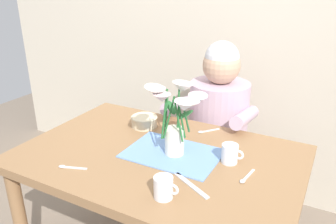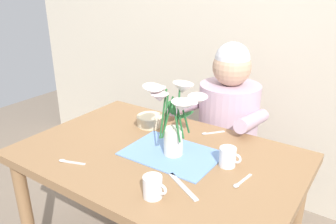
# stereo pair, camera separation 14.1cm
# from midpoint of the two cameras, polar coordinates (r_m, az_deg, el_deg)

# --- Properties ---
(wood_panel_backdrop) EXTENTS (4.00, 0.10, 2.50)m
(wood_panel_backdrop) POSITION_cam_midpoint_polar(r_m,az_deg,el_deg) (2.24, 10.29, 16.54)
(wood_panel_backdrop) COLOR beige
(wood_panel_backdrop) RESTS_ON ground_plane
(dining_table) EXTENTS (1.20, 0.80, 0.74)m
(dining_table) POSITION_cam_midpoint_polar(r_m,az_deg,el_deg) (1.51, -4.27, -10.36)
(dining_table) COLOR olive
(dining_table) RESTS_ON ground_plane
(seated_person) EXTENTS (0.45, 0.47, 1.14)m
(seated_person) POSITION_cam_midpoint_polar(r_m,az_deg,el_deg) (2.01, 6.37, -4.32)
(seated_person) COLOR #4C4C56
(seated_person) RESTS_ON ground_plane
(striped_placemat) EXTENTS (0.40, 0.28, 0.00)m
(striped_placemat) POSITION_cam_midpoint_polar(r_m,az_deg,el_deg) (1.45, -2.00, -7.13)
(striped_placemat) COLOR #6B93D1
(striped_placemat) RESTS_ON dining_table
(flower_vase) EXTENTS (0.26, 0.24, 0.32)m
(flower_vase) POSITION_cam_midpoint_polar(r_m,az_deg,el_deg) (1.37, -1.54, -0.08)
(flower_vase) COLOR silver
(flower_vase) RESTS_ON dining_table
(ceramic_bowl) EXTENTS (0.14, 0.14, 0.06)m
(ceramic_bowl) POSITION_cam_midpoint_polar(r_m,az_deg,el_deg) (1.71, -6.45, -1.58)
(ceramic_bowl) COLOR beige
(ceramic_bowl) RESTS_ON dining_table
(dinner_knife) EXTENTS (0.18, 0.11, 0.00)m
(dinner_knife) POSITION_cam_midpoint_polar(r_m,az_deg,el_deg) (1.25, 0.66, -12.47)
(dinner_knife) COLOR silver
(dinner_knife) RESTS_ON dining_table
(tea_cup) EXTENTS (0.09, 0.07, 0.08)m
(tea_cup) POSITION_cam_midpoint_polar(r_m,az_deg,el_deg) (1.38, 7.68, -7.13)
(tea_cup) COLOR silver
(tea_cup) RESTS_ON dining_table
(coffee_cup) EXTENTS (0.09, 0.07, 0.08)m
(coffee_cup) POSITION_cam_midpoint_polar(r_m,az_deg,el_deg) (1.17, -4.25, -12.82)
(coffee_cup) COLOR silver
(coffee_cup) RESTS_ON dining_table
(spoon_0) EXTENTS (0.12, 0.05, 0.01)m
(spoon_0) POSITION_cam_midpoint_polar(r_m,az_deg,el_deg) (1.43, -19.44, -8.93)
(spoon_0) COLOR silver
(spoon_0) RESTS_ON dining_table
(spoon_1) EXTENTS (0.03, 0.12, 0.01)m
(spoon_1) POSITION_cam_midpoint_polar(r_m,az_deg,el_deg) (1.30, 10.03, -11.15)
(spoon_1) COLOR silver
(spoon_1) RESTS_ON dining_table
(spoon_2) EXTENTS (0.09, 0.10, 0.01)m
(spoon_2) POSITION_cam_midpoint_polar(r_m,az_deg,el_deg) (1.65, 3.95, -3.34)
(spoon_2) COLOR silver
(spoon_2) RESTS_ON dining_table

